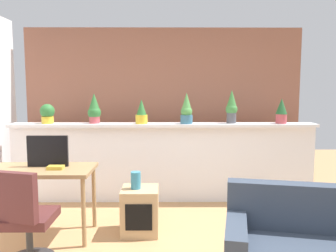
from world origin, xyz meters
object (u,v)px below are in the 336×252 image
object	(u,v)px
potted_plant_3	(187,110)
desk	(41,176)
potted_plant_5	(281,111)
tv_monitor	(48,151)
potted_plant_1	(94,109)
vase_on_shelf	(136,180)
potted_plant_2	(141,113)
book_on_desk	(56,168)
side_cube_shelf	(140,211)
potted_plant_0	(47,113)
office_chair	(25,227)
potted_plant_4	(232,107)

from	to	relation	value
potted_plant_3	desk	bearing A→B (deg)	-145.41
potted_plant_5	tv_monitor	size ratio (longest dim) A/B	0.80
potted_plant_1	potted_plant_3	world-z (taller)	potted_plant_3
desk	vase_on_shelf	xyz separation A→B (m)	(1.00, 0.08, -0.07)
potted_plant_2	book_on_desk	xyz separation A→B (m)	(-0.82, -1.16, -0.49)
potted_plant_2	side_cube_shelf	distance (m)	1.44
potted_plant_0	tv_monitor	bearing A→B (deg)	-71.56
potted_plant_0	office_chair	bearing A→B (deg)	-77.87
potted_plant_1	office_chair	distance (m)	2.08
potted_plant_2	office_chair	distance (m)	2.19
potted_plant_1	vase_on_shelf	distance (m)	1.45
potted_plant_1	desk	size ratio (longest dim) A/B	0.38
potted_plant_3	side_cube_shelf	bearing A→B (deg)	-119.00
potted_plant_1	potted_plant_2	size ratio (longest dim) A/B	1.24
potted_plant_4	tv_monitor	distance (m)	2.47
desk	book_on_desk	world-z (taller)	book_on_desk
office_chair	book_on_desk	distance (m)	0.74
potted_plant_0	potted_plant_2	xyz separation A→B (m)	(1.29, -0.03, 0.01)
vase_on_shelf	potted_plant_3	bearing A→B (deg)	59.16
potted_plant_2	vase_on_shelf	size ratio (longest dim) A/B	1.79
potted_plant_1	potted_plant_4	distance (m)	1.90
tv_monitor	vase_on_shelf	bearing A→B (deg)	0.20
tv_monitor	side_cube_shelf	bearing A→B (deg)	0.14
potted_plant_0	potted_plant_1	xyz separation A→B (m)	(0.64, 0.03, 0.06)
potted_plant_2	side_cube_shelf	xyz separation A→B (m)	(0.05, -1.03, -1.01)
potted_plant_3	potted_plant_5	size ratio (longest dim) A/B	1.23
tv_monitor	potted_plant_0	bearing A→B (deg)	108.44
potted_plant_1	office_chair	xyz separation A→B (m)	(-0.25, -1.85, -0.91)
potted_plant_1	potted_plant_4	bearing A→B (deg)	0.03
potted_plant_2	potted_plant_5	xyz separation A→B (m)	(1.92, 0.01, 0.03)
tv_monitor	side_cube_shelf	size ratio (longest dim) A/B	0.87
tv_monitor	vase_on_shelf	size ratio (longest dim) A/B	2.32
potted_plant_5	office_chair	world-z (taller)	potted_plant_5
potted_plant_2	side_cube_shelf	bearing A→B (deg)	-87.40
potted_plant_5	office_chair	distance (m)	3.47
desk	potted_plant_4	bearing A→B (deg)	27.55
vase_on_shelf	book_on_desk	xyz separation A→B (m)	(-0.82, -0.13, 0.17)
tv_monitor	office_chair	bearing A→B (deg)	-87.11
tv_monitor	potted_plant_2	bearing A→B (deg)	47.67
potted_plant_2	potted_plant_4	size ratio (longest dim) A/B	0.73
potted_plant_4	vase_on_shelf	distance (m)	1.80
potted_plant_3	office_chair	bearing A→B (deg)	-130.24
potted_plant_0	desk	size ratio (longest dim) A/B	0.25
potted_plant_2	book_on_desk	size ratio (longest dim) A/B	2.06
potted_plant_4	book_on_desk	xyz separation A→B (m)	(-2.06, -1.22, -0.56)
book_on_desk	potted_plant_4	bearing A→B (deg)	30.55
potted_plant_5	tv_monitor	xyz separation A→B (m)	(-2.86, -1.04, -0.37)
potted_plant_1	potted_plant_3	size ratio (longest dim) A/B	0.98
potted_plant_1	book_on_desk	size ratio (longest dim) A/B	2.55
potted_plant_1	potted_plant_5	bearing A→B (deg)	-0.90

